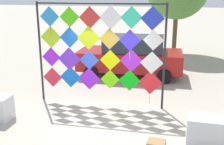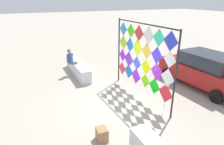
% 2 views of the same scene
% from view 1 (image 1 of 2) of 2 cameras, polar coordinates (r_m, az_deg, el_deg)
% --- Properties ---
extents(ground, '(120.00, 120.00, 0.00)m').
position_cam_1_polar(ground, '(8.38, -3.03, -9.94)').
color(ground, '#ADA393').
extents(kite_display_rack, '(4.21, 0.25, 3.38)m').
position_cam_1_polar(kite_display_rack, '(9.03, -2.48, 5.29)').
color(kite_display_rack, '#232328').
rests_on(kite_display_rack, ground).
extents(parked_car, '(4.68, 2.42, 1.77)m').
position_cam_1_polar(parked_car, '(12.57, 3.89, 3.45)').
color(parked_car, maroon).
rests_on(parked_car, ground).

